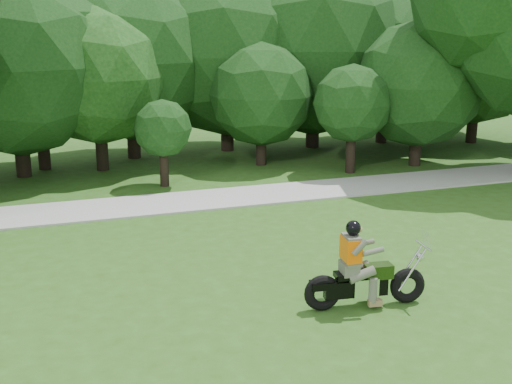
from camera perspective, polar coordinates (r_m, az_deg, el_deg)
ground at (r=12.83m, az=10.01°, el=-9.41°), size 100.00×100.00×0.00m
walkway at (r=19.78m, az=-1.20°, el=-0.40°), size 60.00×2.20×0.06m
tree_line at (r=25.44m, az=-4.98°, el=11.22°), size 39.19×12.42×7.85m
chopper_motorcycle at (r=12.26m, az=9.24°, el=-7.34°), size 2.41×0.75×1.72m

